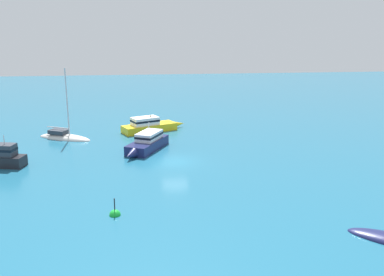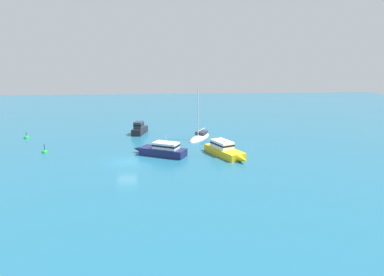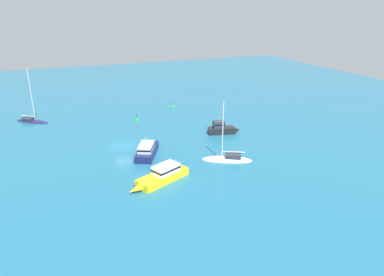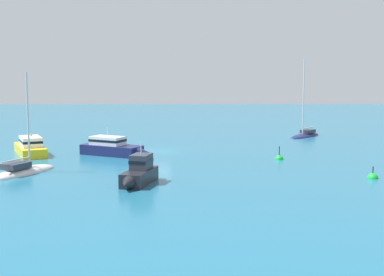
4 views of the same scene
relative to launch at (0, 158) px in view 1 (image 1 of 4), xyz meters
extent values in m
plane|color=#1E607F|center=(-0.58, -16.72, -0.84)|extent=(160.00, 160.00, 0.00)
cube|color=black|center=(-0.04, -0.14, -0.31)|extent=(2.69, 4.65, 1.06)
cube|color=#2D333D|center=(-0.15, -0.58, 0.79)|extent=(1.75, 2.13, 1.15)
cube|color=black|center=(-0.15, -0.58, 0.85)|extent=(1.79, 2.18, 0.24)
cylinder|color=silver|center=(-0.15, -0.58, 1.81)|extent=(0.08, 0.08, 0.89)
cube|color=#191E4C|center=(4.07, -14.11, -0.32)|extent=(6.68, 4.93, 1.04)
cone|color=#191E4C|center=(0.60, -12.35, -0.32)|extent=(1.88, 1.64, 1.04)
cube|color=silver|center=(4.49, -14.32, 0.62)|extent=(3.84, 3.18, 0.86)
cube|color=black|center=(4.49, -14.32, 0.66)|extent=(3.90, 3.24, 0.24)
cylinder|color=silver|center=(4.49, -14.32, 1.58)|extent=(0.08, 0.08, 1.06)
cube|color=yellow|center=(12.47, -14.51, -0.38)|extent=(4.99, 7.22, 0.94)
cone|color=yellow|center=(14.23, -18.38, -0.38)|extent=(1.56, 1.95, 0.94)
cube|color=white|center=(12.23, -14.00, 0.58)|extent=(3.06, 3.75, 0.98)
cube|color=black|center=(12.23, -14.00, 0.63)|extent=(3.12, 3.80, 0.24)
cylinder|color=#19994C|center=(12.39, -14.68, 0.57)|extent=(0.32, 0.32, 0.95)
sphere|color=gray|center=(12.39, -14.68, 1.17)|extent=(0.24, 0.24, 0.24)
ellipsoid|color=silver|center=(10.04, -4.37, -0.84)|extent=(5.05, 7.18, 1.09)
cube|color=#2D333D|center=(10.42, -3.62, -0.06)|extent=(2.25, 2.53, 0.48)
cylinder|color=silver|center=(9.72, -4.99, 3.64)|extent=(0.15, 0.15, 7.88)
cylinder|color=silver|center=(10.44, -3.59, 0.43)|extent=(1.55, 2.86, 0.12)
sphere|color=green|center=(-12.56, -11.46, -0.84)|extent=(0.82, 0.82, 0.82)
cylinder|color=black|center=(-12.56, -11.46, 0.00)|extent=(0.08, 0.08, 0.86)
camera|label=1|loc=(-41.35, -13.52, 12.22)|focal=40.36mm
camera|label=2|loc=(4.55, -60.61, 12.65)|focal=32.94mm
camera|label=3|loc=(49.87, -26.12, 19.46)|focal=33.25mm
camera|label=4|loc=(-3.85, 40.24, 7.76)|focal=50.58mm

